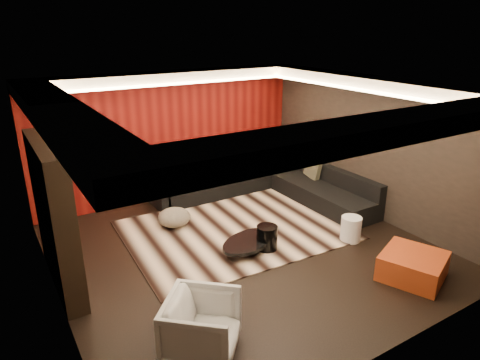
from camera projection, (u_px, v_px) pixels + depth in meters
floor at (243, 250)px, 7.47m from camera, size 6.00×6.00×0.02m
ceiling at (244, 87)px, 6.50m from camera, size 6.00×6.00×0.02m
wall_back at (171, 136)px, 9.39m from camera, size 6.00×0.02×2.80m
wall_left at (46, 214)px, 5.49m from camera, size 0.02×6.00×2.80m
wall_right at (372, 148)px, 8.47m from camera, size 0.02×6.00×2.80m
red_feature_wall at (171, 136)px, 9.35m from camera, size 5.98×0.05×2.78m
soffit_back at (173, 77)px, 8.70m from camera, size 6.00×0.60×0.22m
soffit_front at (384, 129)px, 4.39m from camera, size 6.00×0.60×0.22m
soffit_left at (57, 112)px, 5.21m from camera, size 0.60×4.80×0.22m
soffit_right at (368, 83)px, 7.88m from camera, size 0.60×4.80×0.22m
cove_back at (180, 83)px, 8.46m from camera, size 4.80×0.08×0.04m
cove_front at (359, 131)px, 4.69m from camera, size 4.80×0.08×0.04m
cove_left at (86, 117)px, 5.40m from camera, size 0.08×4.80×0.04m
cove_right at (354, 89)px, 7.74m from camera, size 0.08×4.80×0.04m
tv_surround at (54, 216)px, 6.16m from camera, size 0.30×2.00×2.20m
tv_screen at (63, 191)px, 6.11m from camera, size 0.04×1.30×0.80m
tv_shelf at (70, 238)px, 6.37m from camera, size 0.04×1.60×0.04m
rug at (235, 230)px, 8.15m from camera, size 4.14×3.19×0.02m
coffee_table at (248, 245)px, 7.38m from camera, size 1.43×1.43×0.19m
drum_stool at (267, 238)px, 7.38m from camera, size 0.45×0.45×0.43m
striped_pouf at (174, 217)px, 8.25m from camera, size 0.73×0.73×0.35m
white_side_table at (351, 229)px, 7.71m from camera, size 0.47×0.47×0.46m
orange_ottoman at (413, 266)px, 6.59m from camera, size 1.15×1.15×0.39m
armchair at (202, 327)px, 4.99m from camera, size 1.16×1.16×0.76m
sectional_sofa at (264, 185)px, 9.72m from camera, size 3.65×3.50×0.75m
throw_pillows at (269, 165)px, 9.96m from camera, size 1.89×1.67×0.50m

